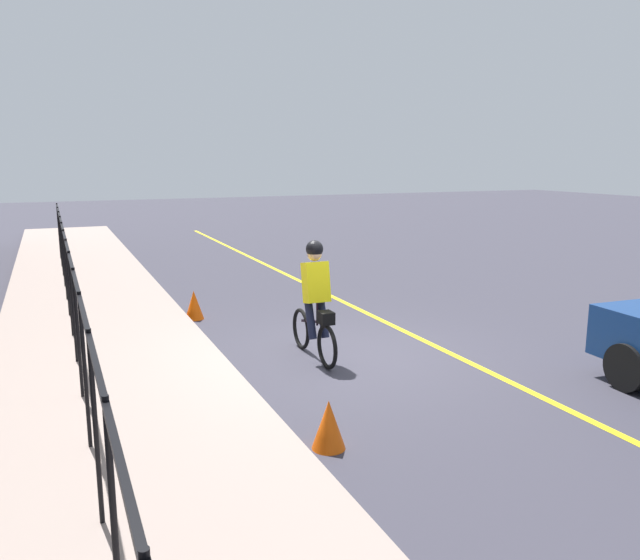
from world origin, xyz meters
The scene contains 7 objects.
ground_plane centered at (0.00, 0.00, 0.00)m, with size 80.00×80.00×0.00m, color #373641.
lane_line_centre centered at (0.00, -1.60, 0.00)m, with size 36.00×0.12×0.01m, color yellow.
sidewalk centered at (0.00, 3.40, 0.07)m, with size 40.00×3.20×0.15m, color gray.
iron_fence centered at (1.00, 3.80, 1.29)m, with size 20.45×0.04×1.60m.
cyclist_lead centered at (0.13, 0.46, 0.91)m, with size 1.71×0.36×1.83m.
traffic_cone_near centered at (3.28, 1.62, 0.28)m, with size 0.36×0.36×0.55m, color #FE5506.
traffic_cone_far centered at (-2.64, 1.49, 0.27)m, with size 0.36×0.36×0.53m, color #F3590C.
Camera 1 is at (-8.19, 4.00, 3.00)m, focal length 34.90 mm.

